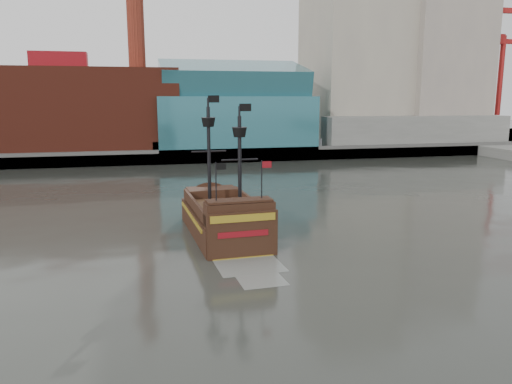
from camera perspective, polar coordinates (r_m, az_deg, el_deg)
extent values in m
plane|color=#2C2E29|center=(31.30, 3.54, -11.59)|extent=(400.00, 400.00, 0.00)
cube|color=slate|center=(120.46, -9.25, 5.49)|extent=(220.00, 60.00, 2.00)
cube|color=#4C4C49|center=(91.18, -7.89, 4.04)|extent=(220.00, 1.00, 2.60)
cube|color=maroon|center=(100.61, -21.27, 8.72)|extent=(42.00, 18.00, 15.00)
cube|color=#2A6571|center=(99.52, -2.60, 7.98)|extent=(30.00, 16.00, 10.00)
cube|color=#ABA28E|center=(118.80, 11.38, 16.95)|extent=(20.00, 22.00, 46.00)
cube|color=#9F9385|center=(123.48, 19.98, 14.42)|extent=(18.00, 18.00, 38.00)
cube|color=#ABA28E|center=(138.63, 12.32, 17.25)|extent=(24.00, 20.00, 52.00)
cube|color=slate|center=(109.59, 17.88, 6.69)|extent=(40.00, 6.00, 6.00)
cylinder|color=maroon|center=(102.93, -13.66, 19.52)|extent=(3.20, 3.20, 22.00)
cube|color=#2A6571|center=(99.44, -2.64, 12.59)|extent=(28.00, 14.94, 8.78)
cube|color=slate|center=(139.91, 25.08, 6.37)|extent=(4.00, 4.00, 3.00)
cylinder|color=maroon|center=(139.79, 25.57, 12.29)|extent=(1.40, 1.40, 32.00)
cube|color=maroon|center=(139.42, 25.08, 18.55)|extent=(5.00, 2.50, 2.50)
cube|color=slate|center=(153.94, 25.73, 6.63)|extent=(4.00, 4.00, 3.00)
cylinder|color=maroon|center=(153.74, 26.08, 10.90)|extent=(1.40, 1.40, 26.00)
cube|color=maroon|center=(152.60, 25.56, 15.48)|extent=(5.00, 2.50, 2.50)
cube|color=black|center=(44.07, -3.72, -4.00)|extent=(6.15, 13.53, 2.88)
cube|color=#47321A|center=(43.69, -3.75, -1.96)|extent=(5.53, 12.18, 0.33)
cube|color=black|center=(48.71, -5.08, -0.18)|extent=(4.83, 2.87, 1.11)
cube|color=black|center=(38.04, -1.92, -2.59)|extent=(5.34, 2.01, 1.99)
cube|color=black|center=(37.54, -1.52, -5.57)|extent=(5.43, 0.53, 4.43)
cube|color=olive|center=(36.93, -1.47, -3.00)|extent=(4.98, 0.32, 0.55)
cube|color=maroon|center=(37.24, -1.46, -4.82)|extent=(3.88, 0.27, 0.44)
cylinder|color=black|center=(44.37, -5.40, 4.09)|extent=(0.32, 0.32, 8.64)
cylinder|color=black|center=(41.26, -1.87, 3.16)|extent=(0.32, 0.32, 7.97)
cone|color=black|center=(44.12, -5.47, 7.95)|extent=(1.27, 1.27, 0.78)
cone|color=black|center=(40.99, -1.90, 6.84)|extent=(1.27, 1.27, 0.78)
cube|color=black|center=(44.16, -4.87, 10.55)|extent=(1.00, 0.08, 0.61)
cube|color=black|center=(41.03, -1.23, 9.64)|extent=(1.00, 0.08, 0.61)
cube|color=gray|center=(36.23, -0.77, -8.38)|extent=(4.89, 4.20, 0.02)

